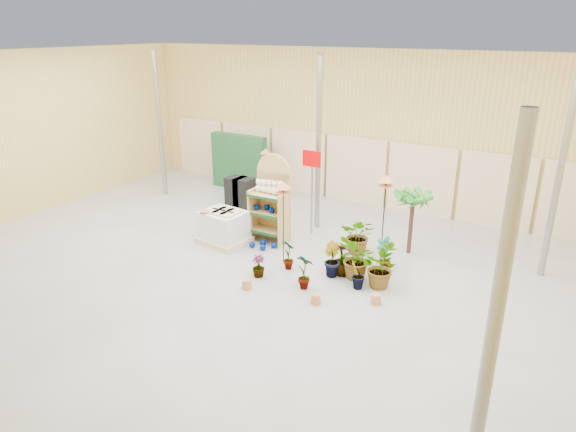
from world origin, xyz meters
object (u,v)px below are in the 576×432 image
Objects in this scene: pallet_stack at (224,227)px; bird_table_front at (283,188)px; potted_plant_2 at (356,259)px; display_shelf at (272,202)px.

bird_table_front is (1.85, -0.20, 1.36)m from pallet_stack.
pallet_stack is 1.37× the size of potted_plant_2.
display_shelf reaches higher than bird_table_front.
display_shelf is at bearing 133.57° from bird_table_front.
potted_plant_2 is at bearing 3.99° from pallet_stack.
pallet_stack is at bearing 178.49° from potted_plant_2.
potted_plant_2 is (1.74, 0.10, -1.32)m from bird_table_front.
bird_table_front reaches higher than pallet_stack.
display_shelf is 2.42× the size of potted_plant_2.
display_shelf is 2.87m from potted_plant_2.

